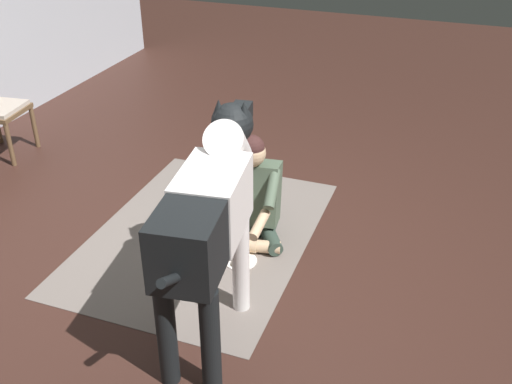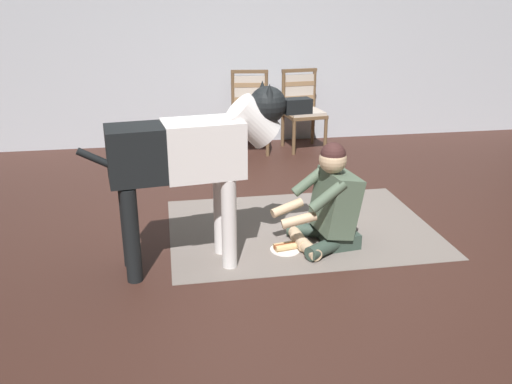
% 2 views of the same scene
% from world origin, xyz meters
% --- Properties ---
extents(ground_plane, '(14.91, 14.91, 0.00)m').
position_xyz_m(ground_plane, '(0.00, 0.00, 0.00)').
color(ground_plane, '#39201A').
extents(back_wall, '(8.61, 0.10, 2.60)m').
position_xyz_m(back_wall, '(0.00, 3.18, 1.30)').
color(back_wall, '#B2B5BF').
rests_on(back_wall, ground).
extents(area_rug, '(2.19, 1.59, 0.01)m').
position_xyz_m(area_rug, '(0.10, 0.26, 0.00)').
color(area_rug, slate).
rests_on(area_rug, ground).
extents(dining_chair_left_of_pair, '(0.52, 0.52, 0.98)m').
position_xyz_m(dining_chair_left_of_pair, '(0.06, 2.72, 0.54)').
color(dining_chair_left_of_pair, brown).
rests_on(dining_chair_left_of_pair, ground).
extents(dining_chair_right_of_pair, '(0.51, 0.51, 0.98)m').
position_xyz_m(dining_chair_right_of_pair, '(0.73, 2.72, 0.54)').
color(dining_chair_right_of_pair, brown).
rests_on(dining_chair_right_of_pair, ground).
extents(person_sitting_on_floor, '(0.68, 0.57, 0.83)m').
position_xyz_m(person_sitting_on_floor, '(0.23, -0.10, 0.34)').
color(person_sitting_on_floor, '#324238').
rests_on(person_sitting_on_floor, ground).
extents(large_dog, '(1.61, 0.46, 1.30)m').
position_xyz_m(large_dog, '(-0.79, -0.23, 0.83)').
color(large_dog, silver).
rests_on(large_dog, ground).
extents(hot_dog_on_plate, '(0.24, 0.24, 0.06)m').
position_xyz_m(hot_dog_on_plate, '(-0.12, -0.14, 0.03)').
color(hot_dog_on_plate, white).
rests_on(hot_dog_on_plate, ground).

